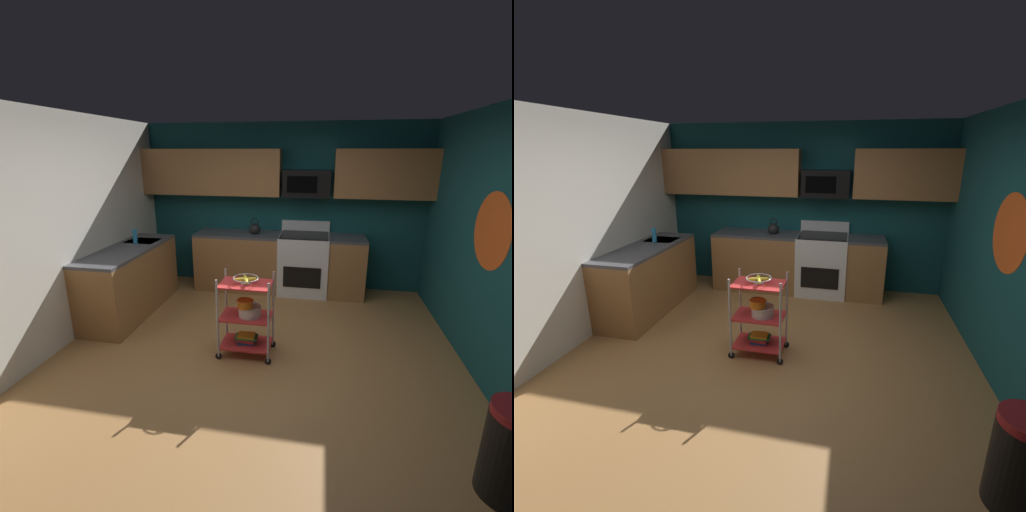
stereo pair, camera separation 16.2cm
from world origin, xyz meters
TOP-DOWN VIEW (x-y plane):
  - floor at (0.00, 0.00)m, footprint 4.40×4.80m
  - wall_back at (0.00, 2.43)m, footprint 4.52×0.06m
  - wall_left at (-2.23, 0.00)m, footprint 0.06×4.80m
  - wall_right at (2.23, 0.00)m, footprint 0.06×4.80m
  - wall_flower_decal at (2.20, 0.33)m, footprint 0.00×0.74m
  - counter_run at (-0.76, 1.64)m, footprint 3.52×2.33m
  - oven_range at (0.39, 2.10)m, footprint 0.76×0.65m
  - upper_cabinets at (-0.09, 2.23)m, footprint 4.40×0.33m
  - microwave at (0.39, 2.21)m, footprint 0.70×0.39m
  - rolling_cart at (-0.11, 0.17)m, footprint 0.61×0.38m
  - fruit_bowl at (-0.11, 0.17)m, footprint 0.27×0.27m
  - mixing_bowl_large at (-0.07, 0.17)m, footprint 0.25×0.25m
  - mixing_bowl_small at (-0.11, 0.13)m, footprint 0.18×0.18m
  - book_stack at (-0.11, 0.17)m, footprint 0.25×0.16m
  - kettle at (-0.38, 2.10)m, footprint 0.21×0.18m
  - dish_soap_bottle at (-1.93, 1.20)m, footprint 0.06×0.06m
  - trash_can at (1.90, -1.18)m, footprint 0.34×0.42m

SIDE VIEW (x-z plane):
  - floor at x=0.00m, z-range -0.04..0.00m
  - book_stack at x=-0.11m, z-range 0.13..0.23m
  - trash_can at x=1.90m, z-range 0.00..0.66m
  - rolling_cart at x=-0.11m, z-range -0.01..0.91m
  - counter_run at x=-0.76m, z-range 0.00..0.92m
  - oven_range at x=0.39m, z-range -0.07..1.03m
  - mixing_bowl_large at x=-0.07m, z-range 0.46..0.58m
  - mixing_bowl_small at x=-0.11m, z-range 0.58..0.66m
  - fruit_bowl at x=-0.11m, z-range 0.84..0.91m
  - kettle at x=-0.38m, z-range 0.86..1.13m
  - dish_soap_bottle at x=-1.93m, z-range 0.92..1.12m
  - wall_back at x=0.00m, z-range 0.00..2.60m
  - wall_left at x=-2.23m, z-range 0.00..2.60m
  - wall_right at x=2.23m, z-range 0.00..2.60m
  - wall_flower_decal at x=2.20m, z-range 1.08..1.82m
  - microwave at x=0.39m, z-range 1.50..1.90m
  - upper_cabinets at x=-0.09m, z-range 1.50..2.20m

